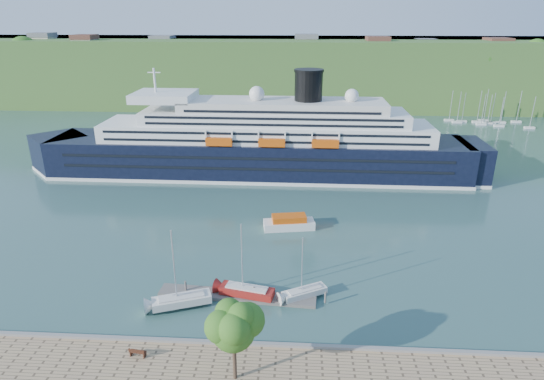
{
  "coord_description": "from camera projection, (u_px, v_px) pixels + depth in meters",
  "views": [
    {
      "loc": [
        7.9,
        -38.07,
        33.2
      ],
      "look_at": [
        3.8,
        30.0,
        6.51
      ],
      "focal_mm": 30.0,
      "sensor_mm": 36.0,
      "label": 1
    }
  ],
  "objects": [
    {
      "name": "ground",
      "position": [
        219.0,
        350.0,
        47.93
      ],
      "size": [
        400.0,
        400.0,
        0.0
      ],
      "primitive_type": "plane",
      "color": "#2F544F",
      "rests_on": "ground"
    },
    {
      "name": "quay_coping",
      "position": [
        218.0,
        342.0,
        47.33
      ],
      "size": [
        220.0,
        0.5,
        0.3
      ],
      "primitive_type": "cube",
      "color": "slate",
      "rests_on": "promenade"
    },
    {
      "name": "sailboat_white_near",
      "position": [
        179.0,
        272.0,
        53.03
      ],
      "size": [
        7.98,
        4.68,
        9.97
      ],
      "primitive_type": null,
      "rotation": [
        0.0,
        0.0,
        0.35
      ],
      "color": "silver",
      "rests_on": "ground"
    },
    {
      "name": "sailboat_white_far",
      "position": [
        305.0,
        270.0,
        55.16
      ],
      "size": [
        6.37,
        4.5,
        8.13
      ],
      "primitive_type": null,
      "rotation": [
        0.0,
        0.0,
        0.49
      ],
      "color": "silver",
      "rests_on": "ground"
    },
    {
      "name": "floating_pontoon",
      "position": [
        237.0,
        296.0,
        56.72
      ],
      "size": [
        19.87,
        3.89,
        0.44
      ],
      "primitive_type": null,
      "rotation": [
        0.0,
        0.0,
        -0.08
      ],
      "color": "#69655E",
      "rests_on": "ground"
    },
    {
      "name": "park_bench",
      "position": [
        138.0,
        351.0,
        45.46
      ],
      "size": [
        1.83,
        0.95,
        1.12
      ],
      "primitive_type": null,
      "rotation": [
        0.0,
        0.0,
        -0.14
      ],
      "color": "#4D2516",
      "rests_on": "promenade"
    },
    {
      "name": "sailboat_red",
      "position": [
        246.0,
        264.0,
        54.88
      ],
      "size": [
        7.77,
        3.67,
        9.68
      ],
      "primitive_type": null,
      "rotation": [
        0.0,
        0.0,
        -0.22
      ],
      "color": "maroon",
      "rests_on": "ground"
    },
    {
      "name": "promenade_tree",
      "position": [
        234.0,
        339.0,
        41.3
      ],
      "size": [
        5.48,
        5.48,
        9.07
      ],
      "primitive_type": null,
      "color": "#2E5817",
      "rests_on": "promenade"
    },
    {
      "name": "cruise_ship",
      "position": [
        257.0,
        123.0,
        96.0
      ],
      "size": [
        101.08,
        15.28,
        22.68
      ],
      "primitive_type": null,
      "rotation": [
        0.0,
        0.0,
        -0.01
      ],
      "color": "black",
      "rests_on": "ground"
    },
    {
      "name": "tender_launch",
      "position": [
        289.0,
        222.0,
        74.52
      ],
      "size": [
        8.74,
        4.21,
        2.32
      ],
      "primitive_type": null,
      "rotation": [
        0.0,
        0.0,
        0.16
      ],
      "color": "#CA4C0B",
      "rests_on": "ground"
    },
    {
      "name": "far_hillside",
      "position": [
        280.0,
        70.0,
        178.34
      ],
      "size": [
        400.0,
        50.0,
        24.0
      ],
      "primitive_type": "cube",
      "color": "#345923",
      "rests_on": "ground"
    }
  ]
}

